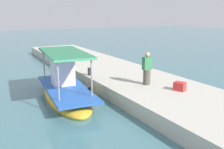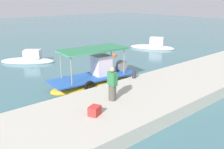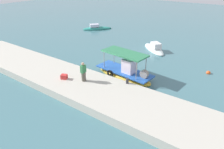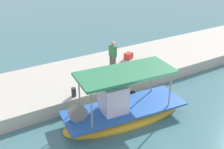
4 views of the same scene
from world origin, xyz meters
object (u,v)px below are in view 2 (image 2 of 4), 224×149
Objects in this scene: moored_boat_far at (153,46)px; mooring_bollard at (134,75)px; main_fishing_boat at (95,79)px; cargo_crate at (95,111)px; fisherman_near_bollard at (112,85)px; marker_buoy at (114,55)px; moored_boat_mid at (28,60)px.

mooring_bollard is at bearing -144.65° from moored_boat_far.
main_fishing_boat is 11.78× the size of cargo_crate.
marker_buoy is at bearing 48.62° from fisherman_near_bollard.
marker_buoy is (8.37, 9.50, -1.40)m from fisherman_near_bollard.
moored_boat_mid is 13.88m from moored_boat_far.
fisherman_near_bollard reaches higher than moored_boat_far.
mooring_bollard is 9.20m from marker_buoy.
moored_boat_mid is (-7.55, 3.22, 0.13)m from marker_buoy.
fisherman_near_bollard is 12.81m from moored_boat_mid.
moored_boat_mid is at bearing 103.18° from mooring_bollard.
cargo_crate is 1.26× the size of marker_buoy.
moored_boat_mid is 0.91× the size of moored_boat_far.
cargo_crate is 0.10× the size of moored_boat_far.
fisherman_near_bollard is 0.34× the size of moored_boat_far.
fisherman_near_bollard is at bearing -93.68° from moored_boat_mid.
mooring_bollard is at bearing -76.82° from moored_boat_mid.
main_fishing_boat is 4.42m from fisherman_near_bollard.
main_fishing_boat is 2.66m from mooring_bollard.
fisherman_near_bollard is 4.12× the size of marker_buoy.
marker_buoy is 0.08× the size of moored_boat_far.
marker_buoy is 5.98m from moored_boat_far.
moored_boat_far is (5.97, 0.10, 0.16)m from marker_buoy.
cargo_crate is at bearing -100.49° from moored_boat_mid.
main_fishing_boat reaches higher than moored_boat_far.
main_fishing_boat is 13.78m from moored_boat_far.
marker_buoy is at bearing 56.98° from mooring_bollard.
cargo_crate is (-5.05, -2.58, -0.02)m from mooring_bollard.
moored_boat_far is at bearing -13.01° from moored_boat_mid.
main_fishing_boat reaches higher than mooring_bollard.
main_fishing_boat is 1.21× the size of moored_boat_far.
mooring_bollard reaches higher than cargo_crate.
moored_boat_mid is (-2.55, 10.91, -0.72)m from mooring_bollard.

